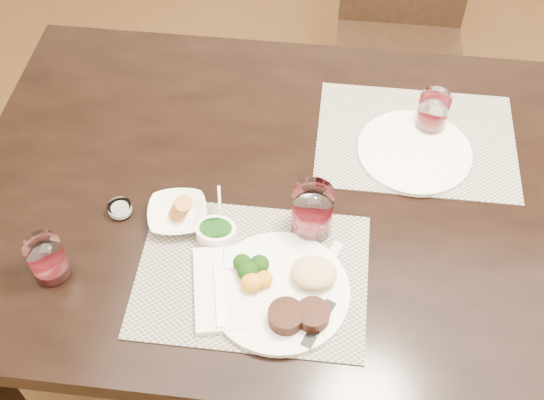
# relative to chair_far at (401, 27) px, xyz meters

# --- Properties ---
(ground_plane) EXTENTS (4.50, 4.50, 0.00)m
(ground_plane) POSITION_rel_chair_far_xyz_m (0.00, -0.93, -0.50)
(ground_plane) COLOR #3E2814
(ground_plane) RESTS_ON ground
(dining_table) EXTENTS (2.00, 1.00, 0.75)m
(dining_table) POSITION_rel_chair_far_xyz_m (0.00, -0.93, 0.16)
(dining_table) COLOR black
(dining_table) RESTS_ON ground
(chair_far) EXTENTS (0.42, 0.42, 0.90)m
(chair_far) POSITION_rel_chair_far_xyz_m (0.00, 0.00, 0.00)
(chair_far) COLOR black
(chair_far) RESTS_ON ground
(placemat_near) EXTENTS (0.46, 0.34, 0.00)m
(placemat_near) POSITION_rel_chair_far_xyz_m (-0.33, -1.17, 0.25)
(placemat_near) COLOR gray
(placemat_near) RESTS_ON dining_table
(placemat_far) EXTENTS (0.46, 0.34, 0.00)m
(placemat_far) POSITION_rel_chair_far_xyz_m (-0.00, -0.76, 0.25)
(placemat_far) COLOR gray
(placemat_far) RESTS_ON dining_table
(dinner_plate) EXTENTS (0.28, 0.28, 0.05)m
(dinner_plate) POSITION_rel_chair_far_xyz_m (-0.26, -1.21, 0.27)
(dinner_plate) COLOR white
(dinner_plate) RESTS_ON placemat_near
(napkin_fork) EXTENTS (0.15, 0.21, 0.02)m
(napkin_fork) POSITION_rel_chair_far_xyz_m (-0.39, -1.21, 0.26)
(napkin_fork) COLOR white
(napkin_fork) RESTS_ON placemat_near
(steak_knife) EXTENTS (0.08, 0.26, 0.01)m
(steak_knife) POSITION_rel_chair_far_xyz_m (-0.19, -1.24, 0.26)
(steak_knife) COLOR white
(steak_knife) RESTS_ON placemat_near
(cracker_bowl) EXTENTS (0.14, 0.14, 0.06)m
(cracker_bowl) POSITION_rel_chair_far_xyz_m (-0.51, -1.05, 0.27)
(cracker_bowl) COLOR white
(cracker_bowl) RESTS_ON placemat_near
(sauce_ramekin) EXTENTS (0.09, 0.13, 0.07)m
(sauce_ramekin) POSITION_rel_chair_far_xyz_m (-0.42, -1.09, 0.27)
(sauce_ramekin) COLOR white
(sauce_ramekin) RESTS_ON placemat_near
(wine_glass_near) EXTENTS (0.09, 0.09, 0.12)m
(wine_glass_near) POSITION_rel_chair_far_xyz_m (-0.23, -1.04, 0.30)
(wine_glass_near) COLOR silver
(wine_glass_near) RESTS_ON placemat_near
(far_plate) EXTENTS (0.26, 0.26, 0.01)m
(far_plate) POSITION_rel_chair_far_xyz_m (-0.01, -0.80, 0.26)
(far_plate) COLOR white
(far_plate) RESTS_ON placemat_far
(wine_glass_far) EXTENTS (0.07, 0.07, 0.10)m
(wine_glass_far) POSITION_rel_chair_far_xyz_m (0.03, -0.71, 0.29)
(wine_glass_far) COLOR silver
(wine_glass_far) RESTS_ON placemat_far
(wine_glass_side) EXTENTS (0.07, 0.07, 0.10)m
(wine_glass_side) POSITION_rel_chair_far_xyz_m (-0.73, -1.21, 0.29)
(wine_glass_side) COLOR silver
(wine_glass_side) RESTS_ON dining_table
(salt_cellar) EXTENTS (0.05, 0.05, 0.02)m
(salt_cellar) POSITION_rel_chair_far_xyz_m (-0.64, -1.04, 0.26)
(salt_cellar) COLOR silver
(salt_cellar) RESTS_ON dining_table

